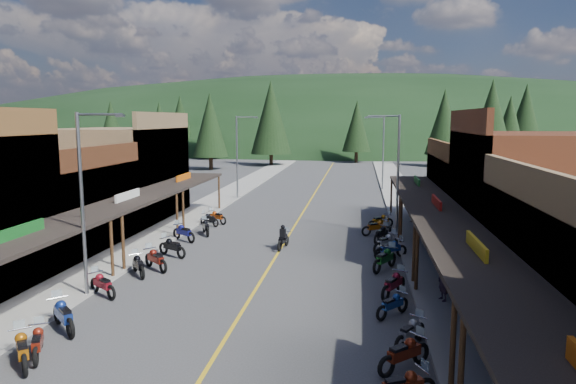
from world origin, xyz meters
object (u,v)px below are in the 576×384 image
at_px(bike_east_12, 381,221).
at_px(pine_9, 509,129).
at_px(bike_west_4, 63,314).
at_px(pine_8, 160,132).
at_px(bike_east_4, 410,331).
at_px(bike_east_5, 393,303).
at_px(bike_west_3, 38,341).
at_px(rider_on_bike, 283,239).
at_px(pine_4, 444,122).
at_px(pedestrian_east_b, 413,211).
at_px(bike_west_11, 209,219).
at_px(shop_east_3, 490,193).
at_px(pine_11, 491,123).
at_px(bike_west_12, 217,216).
at_px(pine_10, 210,125).
at_px(shop_west_2, 48,207).
at_px(pedestrian_east_a, 444,280).
at_px(pine_7, 180,121).
at_px(bike_west_2, 22,348).
at_px(shop_west_3, 121,173).
at_px(bike_east_6, 394,283).
at_px(pine_2, 271,117).
at_px(bike_east_7, 385,258).
at_px(streetlight_3, 382,149).
at_px(bike_east_9, 386,242).
at_px(bike_east_10, 381,233).
at_px(bike_west_9, 184,232).
at_px(shop_east_2, 537,200).
at_px(bike_east_8, 391,248).
at_px(streetlight_1, 238,153).
at_px(pine_3, 357,126).
at_px(pine_0, 111,126).
at_px(bike_east_11, 377,227).
at_px(bike_west_5, 102,283).
at_px(bike_west_6, 138,264).
at_px(streetlight_2, 396,169).
at_px(pine_1, 210,121).
at_px(streetlight_0, 85,196).

bearing_deg(bike_east_12, pine_9, 115.38).
height_order(bike_west_4, bike_east_12, bike_west_4).
distance_m(pine_8, bike_east_4, 57.01).
distance_m(pine_8, bike_east_5, 54.49).
bearing_deg(bike_west_3, rider_on_bike, 40.81).
xyz_separation_m(pine_4, pedestrian_east_b, (-9.41, -47.82, -6.27)).
relative_size(bike_west_11, rider_on_bike, 0.90).
xyz_separation_m(shop_east_3, pine_11, (6.25, 26.70, 4.65)).
xyz_separation_m(shop_east_3, bike_west_12, (-19.60, -1.11, -1.97)).
bearing_deg(bike_east_5, pine_10, 153.97).
height_order(shop_west_2, pedestrian_east_a, shop_west_2).
bearing_deg(bike_west_11, shop_east_3, -52.93).
relative_size(pine_7, pine_8, 1.25).
bearing_deg(bike_west_4, bike_west_2, -131.16).
xyz_separation_m(shop_west_3, pine_7, (-18.22, 64.70, 3.72)).
bearing_deg(pine_4, bike_east_6, -100.46).
height_order(pine_2, pine_11, pine_2).
distance_m(bike_west_11, bike_east_5, 19.88).
bearing_deg(bike_east_7, bike_west_2, -104.29).
xyz_separation_m(shop_west_3, bike_west_11, (7.64, -1.98, -2.99)).
bearing_deg(bike_east_12, bike_east_4, -36.89).
height_order(pine_10, bike_west_4, pine_10).
distance_m(streetlight_3, bike_east_9, 26.79).
relative_size(bike_west_3, bike_east_4, 1.00).
distance_m(bike_west_3, bike_east_4, 12.33).
relative_size(bike_east_6, bike_east_10, 1.05).
height_order(bike_east_6, bike_east_10, bike_east_6).
xyz_separation_m(bike_west_9, bike_east_9, (12.60, -1.03, 0.01)).
relative_size(shop_east_2, bike_east_8, 5.15).
bearing_deg(bike_east_10, bike_east_8, -59.27).
xyz_separation_m(streetlight_1, bike_west_11, (0.81, -12.68, -3.93)).
bearing_deg(pine_3, streetlight_1, -103.98).
distance_m(bike_west_4, bike_east_4, 12.43).
relative_size(pine_0, bike_east_5, 5.84).
bearing_deg(pine_10, bike_east_11, -60.55).
bearing_deg(bike_west_5, shop_east_2, -34.51).
height_order(streetlight_1, bike_west_4, streetlight_1).
relative_size(pine_3, pedestrian_east_b, 6.69).
bearing_deg(bike_west_6, bike_east_7, -25.56).
bearing_deg(bike_west_4, shop_west_2, 78.17).
bearing_deg(bike_east_12, streetlight_1, -170.32).
distance_m(streetlight_2, pine_1, 69.35).
height_order(pine_10, bike_east_4, pine_10).
xyz_separation_m(shop_west_2, pine_4, (31.75, 58.30, 4.70)).
xyz_separation_m(bike_west_12, bike_east_8, (12.24, -8.02, 0.04)).
relative_size(streetlight_2, pine_11, 0.65).
xyz_separation_m(streetlight_0, bike_east_6, (13.11, 1.90, -3.84)).
xyz_separation_m(shop_west_3, pine_3, (17.78, 54.70, 2.96)).
bearing_deg(rider_on_bike, bike_west_5, -116.79).
distance_m(bike_west_5, bike_east_11, 18.36).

